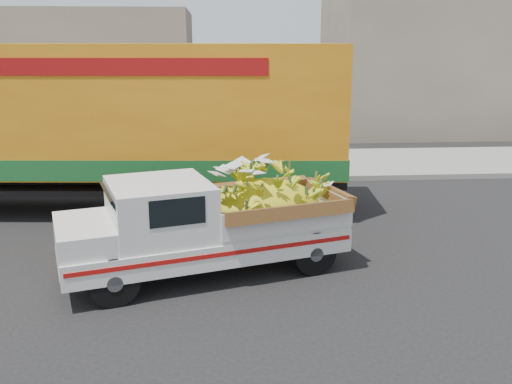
{
  "coord_description": "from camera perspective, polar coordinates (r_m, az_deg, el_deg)",
  "views": [
    {
      "loc": [
        1.91,
        -9.34,
        3.83
      ],
      "look_at": [
        2.65,
        0.77,
        1.16
      ],
      "focal_mm": 40.0,
      "sensor_mm": 36.0,
      "label": 1
    }
  ],
  "objects": [
    {
      "name": "semi_trailer",
      "position": [
        13.6,
        -16.87,
        6.93
      ],
      "size": [
        12.04,
        3.44,
        3.8
      ],
      "rotation": [
        0.0,
        0.0,
        -0.08
      ],
      "color": "black",
      "rests_on": "ground"
    },
    {
      "name": "curb",
      "position": [
        16.18,
        -10.87,
        1.09
      ],
      "size": [
        60.0,
        0.25,
        0.15
      ],
      "primitive_type": "cube",
      "color": "gray",
      "rests_on": "ground"
    },
    {
      "name": "sidewalk",
      "position": [
        18.21,
        -10.14,
        2.63
      ],
      "size": [
        60.0,
        4.0,
        0.14
      ],
      "primitive_type": "cube",
      "color": "gray",
      "rests_on": "ground"
    },
    {
      "name": "pickup_truck",
      "position": [
        9.72,
        -3.13,
        -2.84
      ],
      "size": [
        5.02,
        3.03,
        1.66
      ],
      "rotation": [
        0.0,
        0.0,
        0.3
      ],
      "color": "black",
      "rests_on": "ground"
    },
    {
      "name": "ground",
      "position": [
        10.28,
        -14.72,
        -7.62
      ],
      "size": [
        100.0,
        100.0,
        0.0
      ],
      "primitive_type": "plane",
      "color": "black",
      "rests_on": "ground"
    },
    {
      "name": "building_right",
      "position": [
        27.44,
        22.45,
        11.97
      ],
      "size": [
        14.0,
        6.0,
        6.0
      ],
      "primitive_type": "cube",
      "color": "gray",
      "rests_on": "ground"
    }
  ]
}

